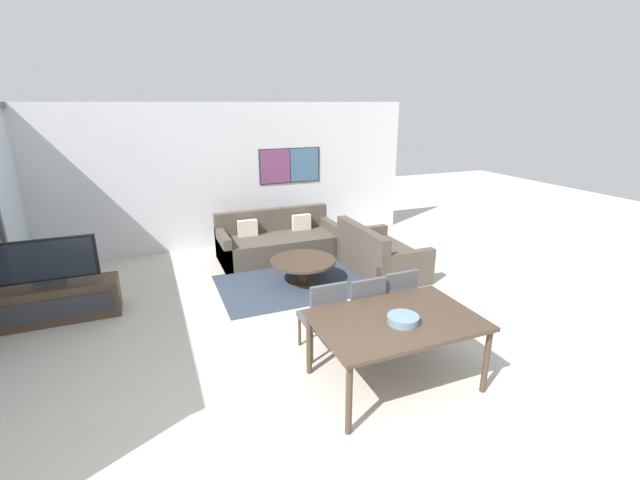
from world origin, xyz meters
TOP-DOWN VIEW (x-y plane):
  - ground_plane at (0.00, 0.00)m, footprint 24.00×24.00m
  - wall_back at (0.03, 6.02)m, footprint 7.80×0.09m
  - area_rug at (0.74, 3.60)m, footprint 2.68×1.67m
  - tv_console at (-2.75, 3.69)m, footprint 1.59×0.46m
  - television at (-2.75, 3.69)m, footprint 1.21×0.20m
  - sofa_main at (0.74, 4.99)m, footprint 2.21×0.98m
  - sofa_side at (2.07, 3.51)m, footprint 0.98×1.59m
  - coffee_table at (0.74, 3.60)m, footprint 1.05×1.05m
  - dining_table at (0.72, 0.81)m, footprint 1.63×1.08m
  - dining_chair_left at (0.25, 1.57)m, footprint 0.46×0.46m
  - dining_chair_centre at (0.72, 1.53)m, footprint 0.46×0.46m
  - dining_chair_right at (1.18, 1.57)m, footprint 0.46×0.46m
  - fruit_bowl at (0.72, 0.71)m, footprint 0.31×0.31m

SIDE VIEW (x-z plane):
  - ground_plane at x=0.00m, z-range 0.00..0.00m
  - area_rug at x=0.74m, z-range 0.00..0.01m
  - tv_console at x=-2.75m, z-range 0.00..0.50m
  - sofa_side at x=2.07m, z-range -0.15..0.70m
  - sofa_main at x=0.74m, z-range -0.15..0.70m
  - coffee_table at x=0.74m, z-range 0.10..0.49m
  - dining_chair_left at x=0.25m, z-range 0.05..0.97m
  - dining_chair_centre at x=0.72m, z-range 0.05..0.97m
  - dining_chair_right at x=1.18m, z-range 0.05..0.97m
  - dining_table at x=0.72m, z-range 0.30..1.04m
  - fruit_bowl at x=0.72m, z-range 0.74..0.82m
  - television at x=-2.75m, z-range 0.50..1.14m
  - wall_back at x=0.03m, z-range 0.00..2.80m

